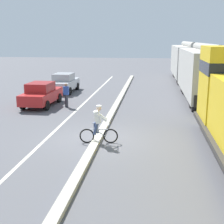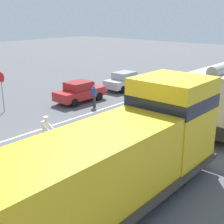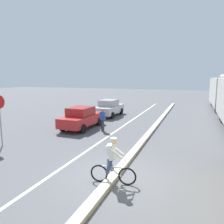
{
  "view_description": "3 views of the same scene",
  "coord_description": "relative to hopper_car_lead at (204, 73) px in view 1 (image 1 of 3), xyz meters",
  "views": [
    {
      "loc": [
        2.37,
        -13.54,
        4.56
      ],
      "look_at": [
        0.67,
        -0.3,
        1.38
      ],
      "focal_mm": 50.0,
      "sensor_mm": 36.0,
      "label": 1
    },
    {
      "loc": [
        12.4,
        -9.56,
        6.65
      ],
      "look_at": [
        2.6,
        1.7,
        1.93
      ],
      "focal_mm": 50.0,
      "sensor_mm": 36.0,
      "label": 2
    },
    {
      "loc": [
        2.71,
        -7.51,
        3.84
      ],
      "look_at": [
        -3.68,
        9.39,
        0.92
      ],
      "focal_mm": 35.0,
      "sensor_mm": 36.0,
      "label": 3
    }
  ],
  "objects": [
    {
      "name": "median_curb",
      "position": [
        -6.15,
        -4.01,
        -2.0
      ],
      "size": [
        0.36,
        36.0,
        0.16
      ],
      "primitive_type": "cube",
      "color": "#B2AD9E",
      "rests_on": "ground"
    },
    {
      "name": "lane_stripe",
      "position": [
        -8.55,
        -4.01,
        -2.07
      ],
      "size": [
        0.14,
        36.0,
        0.01
      ],
      "primitive_type": "cube",
      "color": "silver",
      "rests_on": "ground"
    },
    {
      "name": "hopper_car_middle",
      "position": [
        0.0,
        11.6,
        0.0
      ],
      "size": [
        2.9,
        10.6,
        4.18
      ],
      "color": "#B4B2AA",
      "rests_on": "ground"
    },
    {
      "name": "parked_car_silver",
      "position": [
        -11.24,
        2.33,
        -1.26
      ],
      "size": [
        1.86,
        4.21,
        1.62
      ],
      "color": "#B7BABF",
      "rests_on": "ground"
    },
    {
      "name": "ground_plane",
      "position": [
        -6.15,
        -10.01,
        -2.08
      ],
      "size": [
        120.0,
        120.0,
        0.0
      ],
      "primitive_type": "plane",
      "color": "#56565B"
    },
    {
      "name": "parked_car_red",
      "position": [
        -11.25,
        -3.31,
        -1.26
      ],
      "size": [
        1.9,
        4.23,
        1.62
      ],
      "color": "red",
      "rests_on": "ground"
    },
    {
      "name": "hopper_car_lead",
      "position": [
        0.0,
        0.0,
        0.0
      ],
      "size": [
        2.9,
        10.6,
        4.18
      ],
      "color": "#B4B1AA",
      "rests_on": "ground"
    },
    {
      "name": "pedestrian_by_cars",
      "position": [
        -9.43,
        -3.55,
        -1.23
      ],
      "size": [
        0.34,
        0.22,
        1.62
      ],
      "color": "#33333D",
      "rests_on": "ground"
    },
    {
      "name": "cyclist",
      "position": [
        -6.06,
        -10.56,
        -1.26
      ],
      "size": [
        1.71,
        0.5,
        1.71
      ],
      "color": "black",
      "rests_on": "ground"
    }
  ]
}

